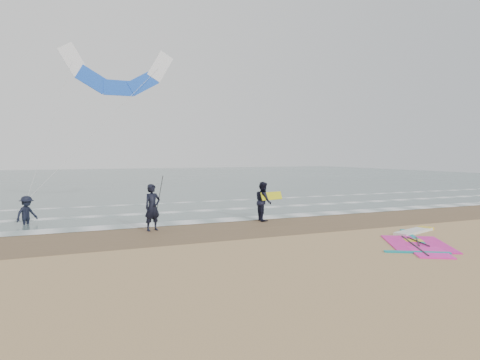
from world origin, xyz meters
name	(u,v)px	position (x,y,z in m)	size (l,w,h in m)	color
ground	(322,256)	(0.00, 0.00, 0.00)	(120.00, 120.00, 0.00)	tan
sea_water	(121,178)	(0.00, 48.00, 0.01)	(120.00, 80.00, 0.02)	#47605E
wet_sand_band	(246,227)	(0.00, 6.00, 0.00)	(120.00, 5.00, 0.01)	brown
foam_waterline	(213,214)	(0.00, 10.44, 0.03)	(120.00, 9.15, 0.02)	white
windsurf_rig	(418,240)	(4.73, 0.66, 0.03)	(4.98, 4.71, 0.12)	white
person_standing	(152,207)	(-4.07, 6.75, 1.00)	(0.73, 0.48, 2.01)	black
person_walking	(263,201)	(1.51, 7.37, 0.97)	(0.94, 0.73, 1.93)	black
person_wading	(26,207)	(-9.13, 10.60, 0.85)	(1.10, 0.63, 1.70)	black
held_pole	(159,196)	(-3.77, 6.75, 1.47)	(0.17, 0.86, 1.82)	black
carried_kiteboard	(272,196)	(1.91, 7.27, 1.22)	(1.30, 0.51, 0.39)	yellow
surf_kite	(118,76)	(-4.39, 14.65, 7.87)	(8.06, 4.14, 8.44)	white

